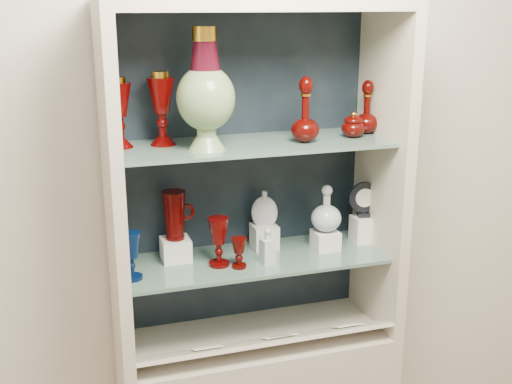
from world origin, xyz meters
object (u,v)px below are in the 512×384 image
object	(u,v)px
lidded_bowl	(353,124)
flat_flask	(264,208)
enamel_urn	(206,89)
ruby_decanter_b	(367,105)
pedestal_lamp_right	(162,109)
ruby_decanter_a	(306,106)
cameo_medallion	(364,199)
cobalt_goblet	(131,256)
clear_square_bottle	(268,246)
ruby_pitcher	(174,215)
pedestal_lamp_left	(119,113)
clear_round_decanter	(326,210)
ruby_goblet_small	(239,253)
ruby_goblet_tall	(219,242)

from	to	relation	value
lidded_bowl	flat_flask	world-z (taller)	lidded_bowl
enamel_urn	ruby_decanter_b	xyz separation A→B (m)	(0.61, 0.09, -0.09)
pedestal_lamp_right	enamel_urn	size ratio (longest dim) A/B	0.63
ruby_decanter_a	cameo_medallion	distance (m)	0.47
lidded_bowl	cobalt_goblet	bearing A→B (deg)	-177.37
clear_square_bottle	flat_flask	world-z (taller)	flat_flask
ruby_pitcher	flat_flask	world-z (taller)	ruby_pitcher
pedestal_lamp_left	ruby_decanter_b	xyz separation A→B (m)	(0.87, -0.03, -0.01)
enamel_urn	clear_round_decanter	size ratio (longest dim) A/B	2.32
cobalt_goblet	cameo_medallion	xyz separation A→B (m)	(0.88, 0.08, 0.09)
pedestal_lamp_left	clear_square_bottle	bearing A→B (deg)	-15.08
flat_flask	clear_square_bottle	bearing A→B (deg)	-84.60
enamel_urn	flat_flask	distance (m)	0.53
enamel_urn	ruby_goblet_small	bearing A→B (deg)	-8.00
ruby_goblet_small	clear_round_decanter	world-z (taller)	clear_round_decanter
clear_square_bottle	cameo_medallion	xyz separation A→B (m)	(0.41, 0.09, 0.10)
enamel_urn	ruby_pitcher	world-z (taller)	enamel_urn
enamel_urn	ruby_decanter_a	distance (m)	0.35
clear_round_decanter	ruby_decanter_b	bearing A→B (deg)	10.64
ruby_pitcher	flat_flask	distance (m)	0.34
ruby_decanter_a	flat_flask	xyz separation A→B (m)	(-0.10, 0.12, -0.39)
pedestal_lamp_left	clear_round_decanter	distance (m)	0.81
pedestal_lamp_right	ruby_decanter_a	size ratio (longest dim) A/B	0.98
flat_flask	ruby_decanter_a	bearing A→B (deg)	-30.53
ruby_goblet_tall	clear_square_bottle	bearing A→B (deg)	-11.66
pedestal_lamp_left	ruby_decanter_b	size ratio (longest dim) A/B	1.13
clear_round_decanter	pedestal_lamp_right	bearing A→B (deg)	174.34
ruby_goblet_tall	ruby_goblet_small	world-z (taller)	ruby_goblet_tall
cobalt_goblet	pedestal_lamp_right	bearing A→B (deg)	39.16
pedestal_lamp_right	enamel_urn	world-z (taller)	enamel_urn
flat_flask	cameo_medallion	xyz separation A→B (m)	(0.38, -0.05, 0.01)
ruby_decanter_b	cobalt_goblet	world-z (taller)	ruby_decanter_b
ruby_goblet_tall	clear_round_decanter	world-z (taller)	clear_round_decanter
lidded_bowl	clear_square_bottle	distance (m)	0.52
enamel_urn	cobalt_goblet	size ratio (longest dim) A/B	2.39
ruby_decanter_a	ruby_pitcher	distance (m)	0.59
pedestal_lamp_left	cameo_medallion	world-z (taller)	pedestal_lamp_left
enamel_urn	ruby_decanter_b	distance (m)	0.62
pedestal_lamp_right	ruby_goblet_tall	distance (m)	0.49
pedestal_lamp_right	ruby_goblet_tall	size ratio (longest dim) A/B	1.40
cobalt_goblet	ruby_pitcher	xyz separation A→B (m)	(0.17, 0.12, 0.09)
flat_flask	ruby_goblet_small	bearing A→B (deg)	-113.98
ruby_goblet_small	ruby_decanter_a	bearing A→B (deg)	6.14
pedestal_lamp_right	ruby_decanter_a	xyz separation A→B (m)	(0.47, -0.10, 0.00)
pedestal_lamp_left	ruby_decanter_a	xyz separation A→B (m)	(0.61, -0.11, 0.01)
ruby_goblet_tall	clear_square_bottle	size ratio (longest dim) A/B	1.33
lidded_bowl	ruby_goblet_tall	distance (m)	0.62
pedestal_lamp_left	ruby_decanter_b	distance (m)	0.87
cobalt_goblet	clear_square_bottle	world-z (taller)	cobalt_goblet
lidded_bowl	pedestal_lamp_right	bearing A→B (deg)	173.39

